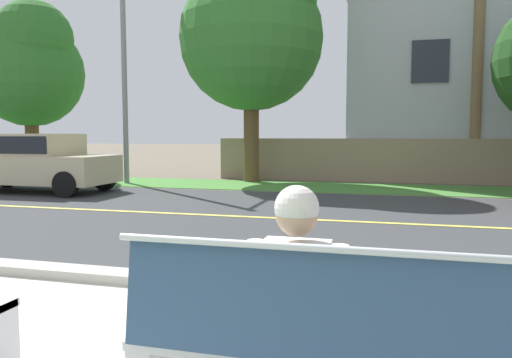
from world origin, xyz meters
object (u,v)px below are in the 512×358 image
Objects in this scene: bench_right at (311,348)px; seated_person_white at (299,293)px; shade_tree_far_left at (31,65)px; car_beige_near at (33,160)px; streetlamp at (127,38)px; shade_tree_left at (255,27)px.

seated_person_white reaches higher than bench_right.
seated_person_white is (-0.09, 0.17, 0.22)m from bench_right.
bench_right is 0.32× the size of shade_tree_far_left.
car_beige_near is 5.22m from shade_tree_far_left.
shade_tree_left is at bearing 18.00° from streetlamp.
seated_person_white is 14.10m from streetlamp.
shade_tree_far_left is (-11.29, 11.74, 3.19)m from seated_person_white.
bench_right is 16.82m from shade_tree_far_left.
bench_right is at bearing -73.68° from shade_tree_left.
seated_person_white is at bearing -44.36° from car_beige_near.
seated_person_white is 16.60m from shade_tree_far_left.
streetlamp is at bearing 123.13° from bench_right.
streetlamp reaches higher than car_beige_near.
seated_person_white is 13.76m from shade_tree_left.
car_beige_near is at bearing -51.07° from shade_tree_far_left.
seated_person_white is 0.16× the size of streetlamp.
seated_person_white is 12.05m from car_beige_near.
shade_tree_far_left is (-11.38, 11.91, 3.41)m from bench_right.
shade_tree_far_left is at bearing 133.89° from seated_person_white.
bench_right is at bearing -56.87° from streetlamp.
streetlamp reaches higher than bench_right.
shade_tree_left is (-3.64, 12.58, 4.21)m from seated_person_white.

